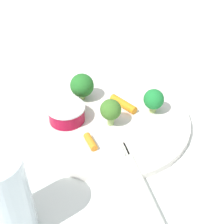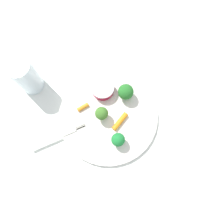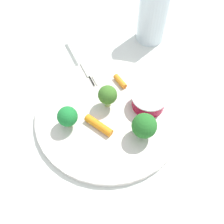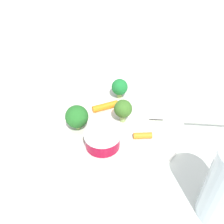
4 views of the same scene
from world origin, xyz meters
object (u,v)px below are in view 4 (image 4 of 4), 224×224
at_px(plate, 115,121).
at_px(carrot_stick_0, 105,106).
at_px(fork, 187,122).
at_px(broccoli_floret_0, 77,117).
at_px(sauce_cup, 103,139).
at_px(broccoli_floret_2, 120,87).
at_px(carrot_stick_1, 143,136).
at_px(broccoli_floret_1, 123,109).

xyz_separation_m(plate, carrot_stick_0, (-0.03, -0.02, 0.01)).
bearing_deg(fork, broccoli_floret_0, -81.58).
relative_size(broccoli_floret_0, fork, 0.33).
bearing_deg(sauce_cup, broccoli_floret_0, -127.68).
height_order(broccoli_floret_2, carrot_stick_1, broccoli_floret_2).
bearing_deg(carrot_stick_0, sauce_cup, 2.70).
bearing_deg(sauce_cup, plate, 167.21).
bearing_deg(broccoli_floret_2, carrot_stick_0, -31.25).
xyz_separation_m(broccoli_floret_0, carrot_stick_1, (0.02, 0.13, -0.02)).
bearing_deg(broccoli_floret_0, broccoli_floret_1, 108.56).
bearing_deg(broccoli_floret_0, sauce_cup, 52.32).
distance_m(broccoli_floret_0, broccoli_floret_2, 0.14).
distance_m(broccoli_floret_1, carrot_stick_1, 0.07).
xyz_separation_m(carrot_stick_0, carrot_stick_1, (0.08, 0.08, -0.00)).
bearing_deg(sauce_cup, broccoli_floret_1, 154.12).
distance_m(sauce_cup, broccoli_floret_1, 0.08).
xyz_separation_m(plate, sauce_cup, (0.08, -0.02, 0.02)).
distance_m(broccoli_floret_2, carrot_stick_0, 0.06).
relative_size(broccoli_floret_1, fork, 0.31).
height_order(plate, fork, fork).
relative_size(plate, broccoli_floret_0, 5.36).
bearing_deg(broccoli_floret_0, broccoli_floret_2, 145.81).
xyz_separation_m(sauce_cup, fork, (-0.07, 0.17, -0.01)).
bearing_deg(fork, sauce_cup, -66.13).
distance_m(carrot_stick_0, fork, 0.18).
height_order(plate, carrot_stick_0, carrot_stick_0).
xyz_separation_m(broccoli_floret_2, carrot_stick_0, (0.05, -0.03, -0.02)).
bearing_deg(broccoli_floret_1, broccoli_floret_0, -71.44).
height_order(carrot_stick_0, carrot_stick_1, carrot_stick_0).
relative_size(sauce_cup, broccoli_floret_2, 1.43).
relative_size(plate, fork, 1.74).
xyz_separation_m(plate, broccoli_floret_2, (-0.08, 0.01, 0.03)).
bearing_deg(broccoli_floret_2, sauce_cup, -8.68).
bearing_deg(carrot_stick_0, fork, 78.98).
bearing_deg(carrot_stick_1, plate, -132.36).
bearing_deg(fork, broccoli_floret_1, -88.63).
bearing_deg(broccoli_floret_1, fork, 91.37).
height_order(broccoli_floret_0, broccoli_floret_1, broccoli_floret_0).
xyz_separation_m(broccoli_floret_1, broccoli_floret_2, (-0.08, -0.01, -0.00)).
height_order(plate, sauce_cup, sauce_cup).
bearing_deg(carrot_stick_0, broccoli_floret_1, 47.02).
distance_m(plate, fork, 0.15).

